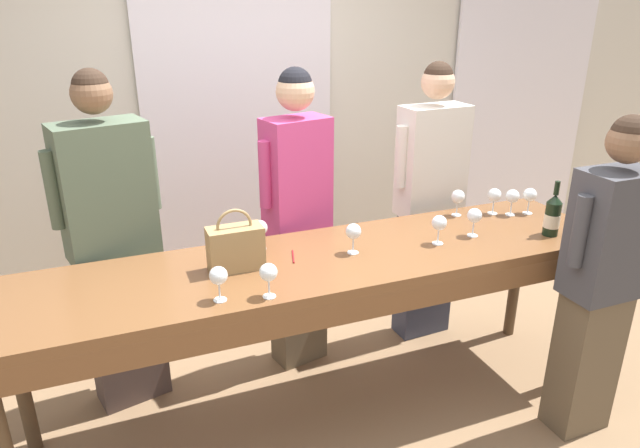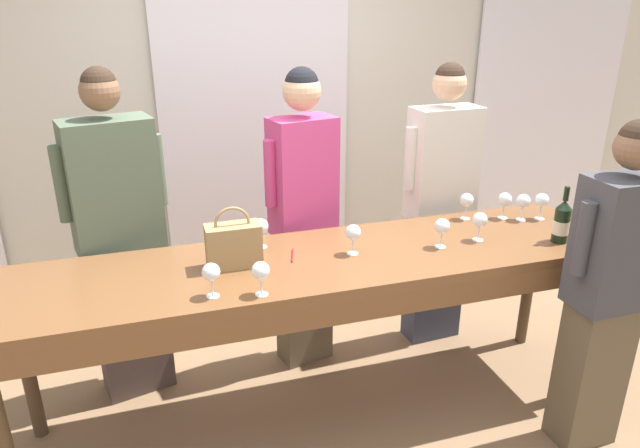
% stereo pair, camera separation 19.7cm
% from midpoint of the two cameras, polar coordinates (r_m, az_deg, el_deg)
% --- Properties ---
extents(ground_plane, '(18.00, 18.00, 0.00)m').
position_cam_midpoint_polar(ground_plane, '(3.36, -1.29, -18.31)').
color(ground_plane, '#846647').
extents(wall_back, '(12.00, 0.06, 2.80)m').
position_cam_midpoint_polar(wall_back, '(4.29, -9.53, 11.15)').
color(wall_back, beige).
rests_on(wall_back, ground_plane).
extents(curtain_panel_center, '(1.39, 0.03, 2.69)m').
position_cam_midpoint_polar(curtain_panel_center, '(4.23, -9.29, 10.27)').
color(curtain_panel_center, white).
rests_on(curtain_panel_center, ground_plane).
extents(curtain_panel_right, '(1.39, 0.03, 2.69)m').
position_cam_midpoint_polar(curtain_panel_right, '(5.35, 18.43, 11.79)').
color(curtain_panel_right, white).
rests_on(curtain_panel_right, ground_plane).
extents(tasting_bar, '(3.13, 0.73, 0.96)m').
position_cam_midpoint_polar(tasting_bar, '(2.86, -1.25, -5.20)').
color(tasting_bar, brown).
rests_on(tasting_bar, ground_plane).
extents(wine_bottle, '(0.08, 0.08, 0.30)m').
position_cam_midpoint_polar(wine_bottle, '(3.27, 20.66, 0.76)').
color(wine_bottle, black).
rests_on(wine_bottle, tasting_bar).
extents(handbag, '(0.26, 0.13, 0.30)m').
position_cam_midpoint_polar(handbag, '(2.72, -10.51, -2.32)').
color(handbag, '#997A4C').
rests_on(handbag, tasting_bar).
extents(wine_glass_front_left, '(0.08, 0.08, 0.16)m').
position_cam_midpoint_polar(wine_glass_front_left, '(3.14, 13.47, 0.75)').
color(wine_glass_front_left, white).
rests_on(wine_glass_front_left, tasting_bar).
extents(wine_glass_front_mid, '(0.08, 0.08, 0.16)m').
position_cam_midpoint_polar(wine_glass_front_mid, '(2.45, -7.49, -4.95)').
color(wine_glass_front_mid, white).
rests_on(wine_glass_front_mid, tasting_bar).
extents(wine_glass_front_right, '(0.08, 0.08, 0.16)m').
position_cam_midpoint_polar(wine_glass_front_right, '(3.56, 18.78, 2.71)').
color(wine_glass_front_right, white).
rests_on(wine_glass_front_right, tasting_bar).
extents(wine_glass_center_left, '(0.08, 0.08, 0.16)m').
position_cam_midpoint_polar(wine_glass_center_left, '(3.50, 15.52, 2.74)').
color(wine_glass_center_left, white).
rests_on(wine_glass_center_left, tasting_bar).
extents(wine_glass_center_mid, '(0.08, 0.08, 0.16)m').
position_cam_midpoint_polar(wine_glass_center_mid, '(2.91, -7.97, -0.47)').
color(wine_glass_center_mid, white).
rests_on(wine_glass_center_mid, tasting_bar).
extents(wine_glass_center_right, '(0.08, 0.08, 0.16)m').
position_cam_midpoint_polar(wine_glass_center_right, '(2.84, 1.38, -0.83)').
color(wine_glass_center_right, white).
rests_on(wine_glass_center_right, tasting_bar).
extents(wine_glass_back_left, '(0.08, 0.08, 0.16)m').
position_cam_midpoint_polar(wine_glass_back_left, '(3.51, 17.19, 2.60)').
color(wine_glass_back_left, white).
rests_on(wine_glass_back_left, tasting_bar).
extents(wine_glass_back_mid, '(0.08, 0.08, 0.16)m').
position_cam_midpoint_polar(wine_glass_back_mid, '(3.00, 10.01, 0.03)').
color(wine_glass_back_mid, white).
rests_on(wine_glass_back_mid, tasting_bar).
extents(wine_glass_back_right, '(0.08, 0.08, 0.16)m').
position_cam_midpoint_polar(wine_glass_back_right, '(2.45, -12.41, -5.17)').
color(wine_glass_back_right, white).
rests_on(wine_glass_back_right, tasting_bar).
extents(wine_glass_near_host, '(0.08, 0.08, 0.16)m').
position_cam_midpoint_polar(wine_glass_near_host, '(3.42, 12.04, 2.63)').
color(wine_glass_near_host, white).
rests_on(wine_glass_near_host, tasting_bar).
extents(pen, '(0.05, 0.14, 0.01)m').
position_cam_midpoint_polar(pen, '(2.85, -4.69, -3.29)').
color(pen, maroon).
rests_on(pen, tasting_bar).
extents(guest_olive_jacket, '(0.55, 0.35, 1.86)m').
position_cam_midpoint_polar(guest_olive_jacket, '(3.22, -21.60, -2.12)').
color(guest_olive_jacket, '#473833').
rests_on(guest_olive_jacket, ground_plane).
extents(guest_pink_top, '(0.48, 0.29, 1.82)m').
position_cam_midpoint_polar(guest_pink_top, '(3.34, -3.98, 0.63)').
color(guest_pink_top, brown).
rests_on(guest_pink_top, ground_plane).
extents(guest_cream_sweater, '(0.53, 0.23, 1.82)m').
position_cam_midpoint_polar(guest_cream_sweater, '(3.70, 9.36, 2.14)').
color(guest_cream_sweater, '#383D51').
rests_on(guest_cream_sweater, ground_plane).
extents(host_pouring, '(0.47, 0.24, 1.68)m').
position_cam_midpoint_polar(host_pouring, '(3.08, 24.68, -5.12)').
color(host_pouring, brown).
rests_on(host_pouring, ground_plane).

